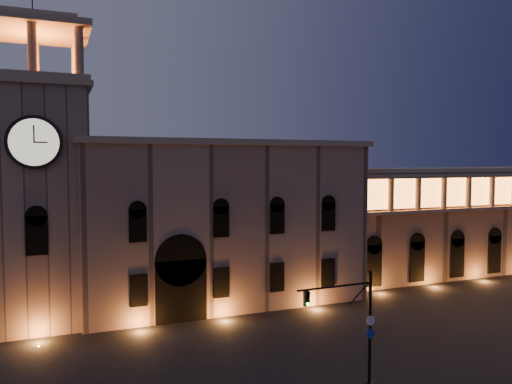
{
  "coord_description": "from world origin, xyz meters",
  "views": [
    {
      "loc": [
        -18.97,
        -30.12,
        15.34
      ],
      "look_at": [
        -0.3,
        16.0,
        12.33
      ],
      "focal_mm": 35.0,
      "sensor_mm": 36.0,
      "label": 1
    }
  ],
  "objects": [
    {
      "name": "ground",
      "position": [
        0.0,
        0.0,
        0.0
      ],
      "size": [
        160.0,
        160.0,
        0.0
      ],
      "primitive_type": "plane",
      "color": "black",
      "rests_on": "ground"
    },
    {
      "name": "government_building",
      "position": [
        -2.08,
        21.93,
        8.77
      ],
      "size": [
        30.8,
        12.8,
        17.6
      ],
      "color": "#876858",
      "rests_on": "ground"
    },
    {
      "name": "clock_tower",
      "position": [
        -20.5,
        20.98,
        12.5
      ],
      "size": [
        9.8,
        9.8,
        32.4
      ],
      "color": "#876858",
      "rests_on": "ground"
    },
    {
      "name": "colonnade_wing",
      "position": [
        32.0,
        23.92,
        7.33
      ],
      "size": [
        40.6,
        11.5,
        14.5
      ],
      "color": "#816353",
      "rests_on": "ground"
    },
    {
      "name": "traffic_light",
      "position": [
        -0.4,
        -2.38,
        4.23
      ],
      "size": [
        5.88,
        0.66,
        8.06
      ],
      "rotation": [
        0.0,
        0.0,
        0.02
      ],
      "color": "black",
      "rests_on": "ground"
    }
  ]
}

